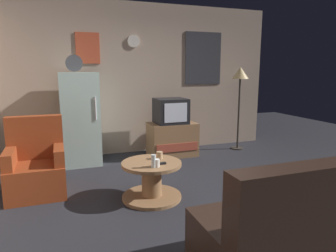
{
  "coord_description": "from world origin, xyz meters",
  "views": [
    {
      "loc": [
        -1.46,
        -3.14,
        1.55
      ],
      "look_at": [
        -0.0,
        0.9,
        0.75
      ],
      "focal_mm": 32.74,
      "sensor_mm": 36.0,
      "label": 1
    }
  ],
  "objects": [
    {
      "name": "mug_ceramic_tan",
      "position": [
        -0.32,
        0.34,
        0.5
      ],
      "size": [
        0.08,
        0.08,
        0.09
      ],
      "primitive_type": "cylinder",
      "color": "tan",
      "rests_on": "coffee_table"
    },
    {
      "name": "crt_tv",
      "position": [
        0.42,
        1.92,
        0.82
      ],
      "size": [
        0.54,
        0.51,
        0.44
      ],
      "color": "black",
      "rests_on": "tv_stand"
    },
    {
      "name": "remote_control",
      "position": [
        -0.39,
        0.11,
        0.47
      ],
      "size": [
        0.15,
        0.06,
        0.02
      ],
      "primitive_type": "cube",
      "rotation": [
        0.0,
        0.0,
        0.08
      ],
      "color": "black",
      "rests_on": "coffee_table"
    },
    {
      "name": "coffee_table",
      "position": [
        -0.45,
        0.23,
        0.23
      ],
      "size": [
        0.72,
        0.72,
        0.46
      ],
      "color": "#8E6642",
      "rests_on": "ground_plane"
    },
    {
      "name": "couch",
      "position": [
        0.35,
        -1.39,
        0.31
      ],
      "size": [
        1.7,
        0.8,
        0.92
      ],
      "color": "black",
      "rests_on": "ground_plane"
    },
    {
      "name": "armchair",
      "position": [
        -1.77,
        0.89,
        0.34
      ],
      "size": [
        0.68,
        0.68,
        0.96
      ],
      "color": "maroon",
      "rests_on": "ground_plane"
    },
    {
      "name": "tv_stand",
      "position": [
        0.45,
        1.92,
        0.3
      ],
      "size": [
        0.84,
        0.53,
        0.6
      ],
      "color": "#8E6642",
      "rests_on": "ground_plane"
    },
    {
      "name": "wall_with_art",
      "position": [
        0.01,
        2.45,
        1.37
      ],
      "size": [
        5.2,
        0.12,
        2.73
      ],
      "color": "tan",
      "rests_on": "ground_plane"
    },
    {
      "name": "mug_ceramic_white",
      "position": [
        -0.45,
        0.05,
        0.5
      ],
      "size": [
        0.08,
        0.08,
        0.09
      ],
      "primitive_type": "cylinder",
      "color": "silver",
      "rests_on": "coffee_table"
    },
    {
      "name": "standing_lamp",
      "position": [
        1.83,
        1.92,
        1.36
      ],
      "size": [
        0.32,
        0.32,
        1.59
      ],
      "color": "#332D28",
      "rests_on": "ground_plane"
    },
    {
      "name": "ground_plane",
      "position": [
        0.0,
        0.0,
        0.0
      ],
      "size": [
        12.0,
        12.0,
        0.0
      ],
      "primitive_type": "plane",
      "color": "#232328"
    },
    {
      "name": "wine_glass",
      "position": [
        -0.49,
        0.03,
        0.53
      ],
      "size": [
        0.05,
        0.05,
        0.15
      ],
      "primitive_type": "cylinder",
      "color": "silver",
      "rests_on": "coffee_table"
    },
    {
      "name": "fridge",
      "position": [
        -1.14,
        1.99,
        0.75
      ],
      "size": [
        0.6,
        0.62,
        1.77
      ],
      "color": "silver",
      "rests_on": "ground_plane"
    }
  ]
}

